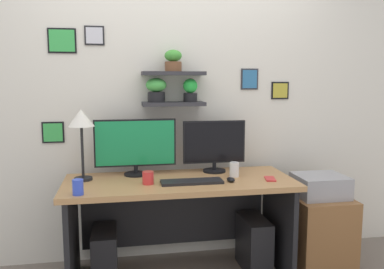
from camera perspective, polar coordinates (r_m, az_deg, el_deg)
name	(u,v)px	position (r m, az deg, el deg)	size (l,w,h in m)	color
back_wall_assembly	(171,95)	(3.33, -2.94, 5.59)	(4.40, 0.24, 2.70)	silver
desk	(179,205)	(3.10, -1.87, -9.89)	(1.68, 0.68, 0.75)	tan
monitor_left	(135,145)	(3.12, -7.98, -1.54)	(0.62, 0.18, 0.43)	black
monitor_right	(214,145)	(3.21, 3.15, -1.49)	(0.50, 0.18, 0.41)	black
keyboard	(192,182)	(2.89, -0.03, -6.66)	(0.44, 0.14, 0.02)	black
computer_mouse	(231,179)	(2.95, 5.49, -6.33)	(0.06, 0.09, 0.03)	black
desk_lamp	(81,123)	(3.01, -15.33, 1.53)	(0.19, 0.19, 0.52)	black
cell_phone	(270,179)	(3.05, 10.94, -6.15)	(0.07, 0.14, 0.01)	red
coffee_mug	(148,178)	(2.88, -6.21, -6.08)	(0.08, 0.08, 0.09)	red
pen_cup	(78,187)	(2.70, -15.77, -7.15)	(0.07, 0.07, 0.10)	blue
water_cup	(234,169)	(3.09, 5.98, -4.92)	(0.07, 0.07, 0.11)	white
drawer_cabinet	(318,230)	(3.48, 17.33, -12.77)	(0.44, 0.50, 0.56)	brown
printer	(320,186)	(3.37, 17.59, -6.90)	(0.38, 0.34, 0.17)	#9E9EA3
computer_tower_left	(105,255)	(3.19, -12.18, -16.24)	(0.18, 0.40, 0.38)	black
computer_tower_right	(254,244)	(3.31, 8.68, -14.96)	(0.18, 0.40, 0.42)	black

